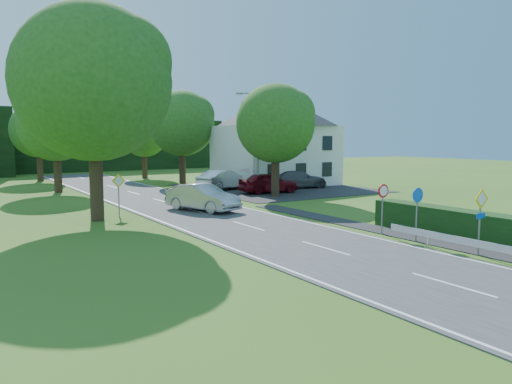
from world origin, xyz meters
TOP-DOWN VIEW (x-y plane):
  - road at (0.00, 20.00)m, footprint 7.00×80.00m
  - parking_pad at (12.00, 33.00)m, footprint 14.00×16.00m
  - line_edge_left at (-3.25, 20.00)m, footprint 0.12×80.00m
  - line_edge_right at (3.25, 20.00)m, footprint 0.12×80.00m
  - line_centre at (0.00, 20.00)m, footprint 0.12×80.00m
  - tree_main at (-6.00, 24.00)m, footprint 9.40×9.40m
  - tree_left_far at (-5.00, 40.00)m, footprint 7.00×7.00m
  - tree_right_far at (7.00, 42.00)m, footprint 7.40×7.40m
  - tree_left_back at (-4.50, 52.00)m, footprint 6.60×6.60m
  - tree_right_back at (6.00, 50.00)m, footprint 6.20×6.20m
  - tree_right_mid at (8.50, 28.00)m, footprint 7.00×7.00m
  - treeline_right at (8.00, 66.00)m, footprint 30.00×5.00m
  - house_white at (14.00, 36.00)m, footprint 10.60×8.40m
  - streetlight at (8.06, 30.00)m, footprint 2.03×0.18m
  - sign_priority_right at (4.30, 7.98)m, footprint 0.78×0.09m
  - sign_roundabout at (4.30, 10.98)m, footprint 0.64×0.08m
  - sign_speed_limit at (4.30, 12.97)m, footprint 0.64×0.11m
  - sign_priority_left at (-4.50, 24.98)m, footprint 0.78×0.09m
  - moving_car at (0.38, 24.02)m, footprint 3.34×5.24m
  - motorcycle at (1.49, 31.14)m, footprint 1.28×1.90m
  - parked_car_red at (9.30, 30.12)m, footprint 5.06×2.46m
  - parked_car_silver_a at (7.43, 34.26)m, footprint 5.48×3.37m
  - parked_car_grey at (13.65, 32.00)m, footprint 5.73×3.13m
  - parked_car_silver_b at (15.40, 33.95)m, footprint 5.08×2.87m
  - parasol at (9.11, 32.62)m, footprint 2.43×2.46m

SIDE VIEW (x-z plane):
  - road at x=0.00m, z-range 0.00..0.04m
  - parking_pad at x=12.00m, z-range 0.00..0.04m
  - line_edge_left at x=-3.25m, z-range 0.04..0.05m
  - line_edge_right at x=3.25m, z-range 0.04..0.05m
  - line_centre at x=0.00m, z-range 0.04..0.05m
  - motorcycle at x=1.49m, z-range 0.04..0.98m
  - parked_car_silver_b at x=15.40m, z-range 0.04..1.38m
  - parked_car_grey at x=13.65m, z-range 0.04..1.62m
  - moving_car at x=0.38m, z-range 0.04..1.67m
  - parked_car_red at x=9.30m, z-range 0.04..1.70m
  - parked_car_silver_a at x=7.43m, z-range 0.04..1.74m
  - parasol at x=9.11m, z-range 0.04..1.99m
  - sign_roundabout at x=4.30m, z-range 0.49..2.86m
  - sign_priority_left at x=-4.50m, z-range 0.50..2.94m
  - sign_speed_limit at x=4.30m, z-range 0.58..2.95m
  - sign_priority_right at x=4.30m, z-range 0.50..3.09m
  - treeline_right at x=8.00m, z-range 0.00..7.00m
  - tree_right_back at x=6.00m, z-range 0.00..7.56m
  - tree_left_back at x=-4.50m, z-range 0.00..8.07m
  - tree_left_far at x=-5.00m, z-range 0.00..8.58m
  - tree_right_mid at x=8.50m, z-range 0.00..8.58m
  - house_white at x=14.00m, z-range 0.11..8.71m
  - streetlight at x=8.06m, z-range 0.46..8.46m
  - tree_right_far at x=7.00m, z-range 0.00..9.09m
  - tree_main at x=-6.00m, z-range 0.00..11.64m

